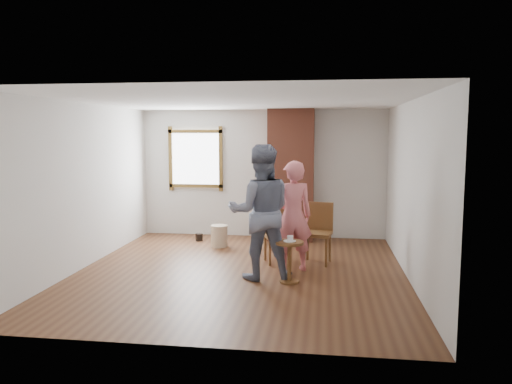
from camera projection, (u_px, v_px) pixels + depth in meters
ground at (240, 272)px, 7.68m from camera, size 5.50×5.50×0.00m
room_shell at (243, 153)px, 8.07m from camera, size 5.04×5.52×2.62m
brick_chimney at (291, 175)px, 9.91m from camera, size 0.90×0.50×2.60m
stoneware_crock at (219, 236)px, 9.39m from camera, size 0.38×0.38×0.41m
dark_pot at (199, 237)px, 9.91m from camera, size 0.18×0.18×0.15m
dining_chair_left at (277, 231)px, 8.26m from camera, size 0.54×0.54×0.91m
dining_chair_right at (318, 229)px, 8.20m from camera, size 0.53×0.53×0.99m
side_table at (289, 255)px, 7.09m from camera, size 0.40×0.40×0.60m
cake_plate at (290, 241)px, 7.07m from camera, size 0.18×0.18×0.01m
cake_slice at (290, 239)px, 7.06m from camera, size 0.08×0.07×0.06m
man at (261, 212)px, 7.25m from camera, size 1.08×0.92×1.97m
person_pink at (293, 216)px, 7.68m from camera, size 0.72×0.58×1.71m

